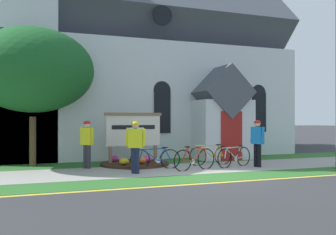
# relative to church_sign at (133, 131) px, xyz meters

# --- Properties ---
(ground) EXTENTS (140.00, 140.00, 0.00)m
(ground) POSITION_rel_church_sign_xyz_m (1.47, 0.06, -1.32)
(ground) COLOR #333335
(sidewalk_slab) EXTENTS (32.00, 2.79, 0.01)m
(sidewalk_slab) POSITION_rel_church_sign_xyz_m (1.69, -1.81, -1.31)
(sidewalk_slab) COLOR #99968E
(sidewalk_slab) RESTS_ON ground
(grass_verge) EXTENTS (32.00, 1.44, 0.01)m
(grass_verge) POSITION_rel_church_sign_xyz_m (1.69, -3.93, -1.31)
(grass_verge) COLOR #2D6628
(grass_verge) RESTS_ON ground
(church_lawn) EXTENTS (24.00, 1.92, 0.01)m
(church_lawn) POSITION_rel_church_sign_xyz_m (1.69, 0.54, -1.31)
(church_lawn) COLOR #2D6628
(church_lawn) RESTS_ON ground
(curb_paint_stripe) EXTENTS (28.00, 0.16, 0.01)m
(curb_paint_stripe) POSITION_rel_church_sign_xyz_m (1.69, -4.79, -1.31)
(curb_paint_stripe) COLOR yellow
(curb_paint_stripe) RESTS_ON ground
(church_building) EXTENTS (14.77, 10.48, 13.17)m
(church_building) POSITION_rel_church_sign_xyz_m (1.30, 5.57, 3.41)
(church_building) COLOR silver
(church_building) RESTS_ON ground
(church_sign) EXTENTS (2.26, 0.14, 2.02)m
(church_sign) POSITION_rel_church_sign_xyz_m (0.00, 0.00, 0.00)
(church_sign) COLOR #7F6047
(church_sign) RESTS_ON ground
(flower_bed) EXTENTS (2.60, 2.60, 0.34)m
(flower_bed) POSITION_rel_church_sign_xyz_m (-0.01, -0.20, -1.24)
(flower_bed) COLOR #382319
(flower_bed) RESTS_ON ground
(bicycle_white) EXTENTS (1.70, 0.60, 0.79)m
(bicycle_white) POSITION_rel_church_sign_xyz_m (0.44, -1.41, -0.95)
(bicycle_white) COLOR black
(bicycle_white) RESTS_ON ground
(bicycle_blue) EXTENTS (1.80, 0.08, 0.82)m
(bicycle_blue) POSITION_rel_church_sign_xyz_m (2.75, -1.17, -0.94)
(bicycle_blue) COLOR black
(bicycle_blue) RESTS_ON ground
(bicycle_green) EXTENTS (1.68, 0.60, 0.81)m
(bicycle_green) POSITION_rel_church_sign_xyz_m (3.33, -1.98, -0.94)
(bicycle_green) COLOR black
(bicycle_green) RESTS_ON ground
(bicycle_black) EXTENTS (1.72, 0.45, 0.87)m
(bicycle_black) POSITION_rel_church_sign_xyz_m (1.59, -2.26, -0.93)
(bicycle_black) COLOR black
(bicycle_black) RESTS_ON ground
(cyclist_in_orange_jersey) EXTENTS (0.65, 0.38, 1.72)m
(cyclist_in_orange_jersey) POSITION_rel_church_sign_xyz_m (-0.35, -1.57, -0.31)
(cyclist_in_orange_jersey) COLOR #2D2D33
(cyclist_in_orange_jersey) RESTS_ON ground
(cyclist_in_green_jersey) EXTENTS (0.46, 0.68, 1.70)m
(cyclist_in_green_jersey) POSITION_rel_church_sign_xyz_m (-1.86, -0.58, -0.32)
(cyclist_in_green_jersey) COLOR #2D2D33
(cyclist_in_green_jersey) RESTS_ON ground
(cyclist_in_white_jersey) EXTENTS (0.33, 0.78, 1.73)m
(cyclist_in_white_jersey) POSITION_rel_church_sign_xyz_m (4.09, -2.32, -0.30)
(cyclist_in_white_jersey) COLOR black
(cyclist_in_white_jersey) RESTS_ON ground
(cyclist_in_blue_jersey) EXTENTS (0.57, 0.54, 1.70)m
(cyclist_in_blue_jersey) POSITION_rel_church_sign_xyz_m (-0.55, -2.41, -0.32)
(cyclist_in_blue_jersey) COLOR #191E38
(cyclist_in_blue_jersey) RESTS_ON ground
(roadside_conifer) EXTENTS (4.17, 4.17, 6.49)m
(roadside_conifer) POSITION_rel_church_sign_xyz_m (10.22, 7.24, 3.12)
(roadside_conifer) COLOR #3D2D1E
(roadside_conifer) RESTS_ON ground
(yard_deciduous_tree) EXTENTS (4.51, 4.51, 5.18)m
(yard_deciduous_tree) POSITION_rel_church_sign_xyz_m (-3.68, 0.75, 2.27)
(yard_deciduous_tree) COLOR #4C3823
(yard_deciduous_tree) RESTS_ON ground
(distant_hill) EXTENTS (75.94, 43.37, 19.75)m
(distant_hill) POSITION_rel_church_sign_xyz_m (11.31, 64.63, -1.32)
(distant_hill) COLOR #847A5B
(distant_hill) RESTS_ON ground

